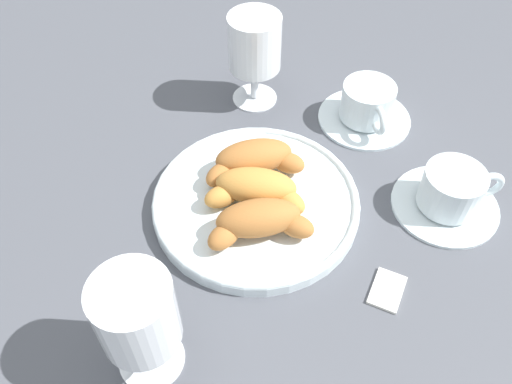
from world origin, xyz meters
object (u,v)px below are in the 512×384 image
(pastry_plate, at_px, (256,202))
(croissant_small, at_px, (256,189))
(coffee_cup_near, at_px, (451,193))
(croissant_extra, at_px, (259,221))
(juice_glass_left, at_px, (255,48))
(croissant_large, at_px, (254,159))
(coffee_cup_far, at_px, (367,107))
(sugar_packet, at_px, (387,289))
(juice_glass_right, at_px, (137,317))

(pastry_plate, relative_size, croissant_small, 2.20)
(pastry_plate, height_order, coffee_cup_near, coffee_cup_near)
(pastry_plate, height_order, croissant_small, croissant_small)
(croissant_extra, relative_size, coffee_cup_near, 0.96)
(croissant_small, bearing_deg, coffee_cup_near, 153.28)
(croissant_extra, height_order, juice_glass_left, juice_glass_left)
(croissant_small, distance_m, juice_glass_left, 0.23)
(croissant_extra, bearing_deg, coffee_cup_near, 165.00)
(croissant_large, xyz_separation_m, coffee_cup_far, (-0.20, -0.03, -0.01))
(pastry_plate, bearing_deg, coffee_cup_far, -161.82)
(croissant_extra, bearing_deg, juice_glass_left, -116.62)
(coffee_cup_far, bearing_deg, sugar_packet, 59.85)
(coffee_cup_far, xyz_separation_m, juice_glass_right, (0.41, 0.20, 0.07))
(coffee_cup_far, bearing_deg, croissant_large, 8.46)
(croissant_large, bearing_deg, sugar_packet, 103.92)
(croissant_extra, relative_size, juice_glass_left, 0.93)
(croissant_small, bearing_deg, juice_glass_right, 34.05)
(sugar_packet, bearing_deg, croissant_small, -103.88)
(coffee_cup_near, xyz_separation_m, sugar_packet, (0.14, 0.07, -0.02))
(pastry_plate, relative_size, croissant_extra, 2.01)
(coffee_cup_near, bearing_deg, croissant_small, -26.72)
(juice_glass_right, relative_size, sugar_packet, 2.80)
(pastry_plate, relative_size, coffee_cup_near, 1.93)
(juice_glass_left, bearing_deg, croissant_extra, 63.38)
(pastry_plate, height_order, coffee_cup_far, coffee_cup_far)
(pastry_plate, relative_size, juice_glass_left, 1.87)
(croissant_small, relative_size, croissant_extra, 0.91)
(croissant_extra, relative_size, coffee_cup_far, 0.96)
(croissant_large, relative_size, croissant_small, 1.11)
(pastry_plate, bearing_deg, juice_glass_left, -117.22)
(croissant_extra, distance_m, coffee_cup_near, 0.25)
(sugar_packet, bearing_deg, pastry_plate, -104.69)
(croissant_large, xyz_separation_m, coffee_cup_near, (-0.20, 0.15, -0.01))
(pastry_plate, distance_m, juice_glass_right, 0.24)
(juice_glass_right, xyz_separation_m, sugar_packet, (-0.26, 0.05, -0.09))
(pastry_plate, distance_m, sugar_packet, 0.19)
(croissant_large, relative_size, juice_glass_right, 0.95)
(coffee_cup_far, relative_size, juice_glass_left, 0.97)
(sugar_packet, bearing_deg, coffee_cup_far, -157.61)
(juice_glass_right, bearing_deg, coffee_cup_far, -153.77)
(coffee_cup_far, distance_m, juice_glass_right, 0.46)
(juice_glass_right, height_order, sugar_packet, juice_glass_right)
(croissant_large, distance_m, croissant_small, 0.05)
(croissant_large, relative_size, croissant_extra, 1.02)
(pastry_plate, xyz_separation_m, coffee_cup_far, (-0.22, -0.07, 0.02))
(pastry_plate, xyz_separation_m, croissant_extra, (0.02, 0.05, 0.03))
(croissant_large, bearing_deg, coffee_cup_near, 141.71)
(juice_glass_right, bearing_deg, pastry_plate, -145.68)
(coffee_cup_near, relative_size, juice_glass_left, 0.97)
(croissant_large, xyz_separation_m, juice_glass_right, (0.21, 0.17, 0.05))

